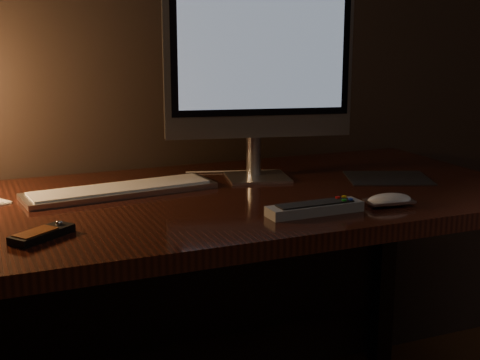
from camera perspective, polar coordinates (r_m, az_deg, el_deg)
name	(u,v)px	position (r m, az deg, el deg)	size (l,w,h in m)	color
desk	(201,238)	(1.72, -3.34, -4.95)	(1.60, 0.75, 0.75)	black
monitor	(259,63)	(1.76, 1.64, 9.93)	(0.49, 0.18, 0.52)	silver
keyboard	(121,190)	(1.67, -10.16, -0.82)	(0.47, 0.13, 0.02)	silver
mousepad	(388,178)	(1.85, 12.52, 0.17)	(0.22, 0.17, 0.00)	black
mouse	(389,202)	(1.56, 12.62, -1.81)	(0.11, 0.06, 0.02)	white
media_remote	(42,234)	(1.35, -16.53, -4.42)	(0.13, 0.12, 0.02)	black
tv_remote	(315,208)	(1.47, 6.40, -2.40)	(0.22, 0.06, 0.03)	gray
cable	(187,177)	(1.82, -4.56, 0.26)	(0.00, 0.00, 0.53)	white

